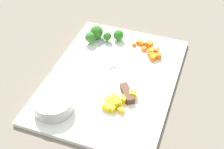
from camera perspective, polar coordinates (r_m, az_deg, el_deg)
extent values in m
plane|color=#72695A|center=(0.89, 0.00, -1.04)|extent=(4.00, 4.00, 0.00)
cube|color=white|center=(0.89, 0.00, -0.76)|extent=(0.46, 0.34, 0.01)
cylinder|color=#BDBCC0|center=(0.81, -10.35, -5.16)|extent=(0.10, 0.10, 0.04)
cube|color=silver|center=(0.98, -1.01, 4.31)|extent=(0.15, 0.12, 0.00)
cube|color=#533223|center=(0.83, 2.68, -3.33)|extent=(0.06, 0.05, 0.02)
cube|color=orange|center=(0.96, 7.05, 3.42)|extent=(0.03, 0.03, 0.02)
cube|color=orange|center=(0.98, 5.68, 4.51)|extent=(0.02, 0.02, 0.01)
cube|color=orange|center=(0.97, 7.84, 4.19)|extent=(0.02, 0.02, 0.01)
cube|color=orange|center=(0.95, 7.34, 3.00)|extent=(0.02, 0.02, 0.02)
cube|color=orange|center=(0.99, 6.58, 5.27)|extent=(0.02, 0.02, 0.02)
cube|color=orange|center=(1.00, 5.40, 5.38)|extent=(0.02, 0.02, 0.01)
cube|color=orange|center=(0.97, 6.92, 4.01)|extent=(0.02, 0.02, 0.02)
cube|color=orange|center=(0.95, 8.18, 3.26)|extent=(0.02, 0.02, 0.02)
cube|color=orange|center=(0.98, 7.17, 4.39)|extent=(0.02, 0.02, 0.01)
cube|color=orange|center=(1.00, 3.91, 5.34)|extent=(0.01, 0.01, 0.01)
cube|color=orange|center=(1.01, 4.86, 5.75)|extent=(0.02, 0.02, 0.01)
cube|color=orange|center=(1.00, 6.81, 5.44)|extent=(0.01, 0.01, 0.01)
cube|color=yellow|center=(0.80, 0.15, -5.91)|extent=(0.02, 0.02, 0.02)
cube|color=yellow|center=(0.80, 1.57, -6.29)|extent=(0.02, 0.02, 0.01)
cube|color=yellow|center=(0.82, 2.14, -4.41)|extent=(0.02, 0.02, 0.02)
cube|color=yellow|center=(0.81, 0.86, -4.99)|extent=(0.03, 0.03, 0.02)
cube|color=yellow|center=(0.81, -0.31, -5.09)|extent=(0.02, 0.02, 0.01)
cube|color=yellow|center=(0.82, 0.25, -4.21)|extent=(0.02, 0.02, 0.02)
cube|color=yellow|center=(0.83, 3.71, -3.54)|extent=(0.02, 0.02, 0.02)
cube|color=yellow|center=(0.80, -0.83, -5.73)|extent=(0.02, 0.03, 0.02)
cube|color=yellow|center=(0.82, -0.77, -4.37)|extent=(0.02, 0.02, 0.01)
cylinder|color=#97BF5C|center=(1.01, -0.83, 6.17)|extent=(0.01, 0.01, 0.01)
sphere|color=#357029|center=(1.00, -0.84, 6.78)|extent=(0.03, 0.03, 0.03)
cylinder|color=#88AC6D|center=(1.01, -3.85, 5.87)|extent=(0.01, 0.01, 0.01)
sphere|color=#397B2D|center=(1.00, -3.89, 6.60)|extent=(0.03, 0.03, 0.03)
cylinder|color=#85BB62|center=(1.02, -2.73, 6.70)|extent=(0.01, 0.01, 0.01)
sphere|color=#327420|center=(1.01, -2.76, 7.53)|extent=(0.04, 0.04, 0.04)
cylinder|color=#92C168|center=(1.02, 1.14, 6.34)|extent=(0.01, 0.01, 0.01)
sphere|color=#2C7920|center=(1.01, 1.16, 6.99)|extent=(0.03, 0.03, 0.03)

